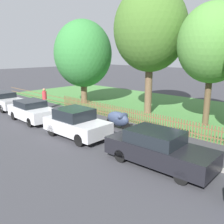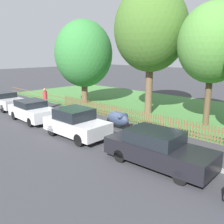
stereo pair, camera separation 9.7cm
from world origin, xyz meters
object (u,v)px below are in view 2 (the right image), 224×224
(parked_car_black_saloon, at_px, (32,111))
(tree_behind_motorcycle, at_px, (151,29))
(parked_car_red_compact, at_px, (157,149))
(covered_motorcycle, at_px, (118,119))
(pedestrian_near_fence, at_px, (45,97))
(parked_car_navy_estate, at_px, (76,123))
(tree_nearest_kerb, at_px, (84,54))
(tree_mid_park, at_px, (213,44))
(parked_car_silver_hatchback, at_px, (4,100))

(parked_car_black_saloon, height_order, tree_behind_motorcycle, tree_behind_motorcycle)
(parked_car_red_compact, bearing_deg, covered_motorcycle, 148.93)
(parked_car_black_saloon, height_order, covered_motorcycle, parked_car_black_saloon)
(tree_behind_motorcycle, height_order, pedestrian_near_fence, tree_behind_motorcycle)
(parked_car_navy_estate, xyz_separation_m, tree_behind_motorcycle, (-0.46, 7.37, 5.42))
(parked_car_red_compact, xyz_separation_m, tree_nearest_kerb, (-12.30, 6.34, 3.72))
(parked_car_navy_estate, bearing_deg, parked_car_red_compact, -0.22)
(tree_behind_motorcycle, bearing_deg, tree_mid_park, -1.63)
(pedestrian_near_fence, bearing_deg, tree_behind_motorcycle, -127.57)
(covered_motorcycle, bearing_deg, pedestrian_near_fence, -178.75)
(covered_motorcycle, relative_size, tree_behind_motorcycle, 0.20)
(parked_car_black_saloon, xyz_separation_m, pedestrian_near_fence, (-2.50, 2.54, 0.26))
(tree_behind_motorcycle, bearing_deg, parked_car_silver_hatchback, -143.15)
(parked_car_navy_estate, distance_m, parked_car_red_compact, 5.31)
(parked_car_red_compact, height_order, tree_behind_motorcycle, tree_behind_motorcycle)
(parked_car_navy_estate, bearing_deg, tree_mid_park, 58.48)
(tree_nearest_kerb, bearing_deg, tree_behind_motorcycle, 8.14)
(parked_car_red_compact, bearing_deg, tree_mid_park, 96.65)
(tree_mid_park, relative_size, pedestrian_near_fence, 4.31)
(parked_car_red_compact, height_order, tree_nearest_kerb, tree_nearest_kerb)
(parked_car_navy_estate, relative_size, parked_car_red_compact, 0.84)
(parked_car_silver_hatchback, bearing_deg, parked_car_black_saloon, -3.64)
(parked_car_black_saloon, height_order, tree_mid_park, tree_mid_park)
(parked_car_red_compact, relative_size, tree_nearest_kerb, 0.62)
(tree_mid_park, bearing_deg, parked_car_black_saloon, -141.10)
(parked_car_silver_hatchback, xyz_separation_m, covered_motorcycle, (10.76, 2.35, -0.05))
(parked_car_silver_hatchback, height_order, pedestrian_near_fence, pedestrian_near_fence)
(parked_car_red_compact, bearing_deg, pedestrian_near_fence, 167.19)
(covered_motorcycle, height_order, pedestrian_near_fence, pedestrian_near_fence)
(parked_car_navy_estate, bearing_deg, tree_nearest_kerb, 136.04)
(parked_car_black_saloon, distance_m, pedestrian_near_fence, 3.57)
(tree_behind_motorcycle, height_order, tree_mid_park, tree_behind_motorcycle)
(parked_car_red_compact, height_order, covered_motorcycle, parked_car_red_compact)
(pedestrian_near_fence, bearing_deg, parked_car_silver_hatchback, 57.25)
(parked_car_silver_hatchback, xyz_separation_m, parked_car_red_compact, (15.27, -0.15, 0.01))
(parked_car_silver_hatchback, bearing_deg, parked_car_navy_estate, -1.82)
(parked_car_silver_hatchback, height_order, parked_car_red_compact, parked_car_red_compact)
(parked_car_black_saloon, distance_m, tree_nearest_kerb, 7.79)
(tree_mid_park, bearing_deg, tree_behind_motorcycle, 178.37)
(parked_car_silver_hatchback, relative_size, parked_car_navy_estate, 1.10)
(tree_nearest_kerb, distance_m, pedestrian_near_fence, 5.26)
(parked_car_red_compact, relative_size, tree_mid_park, 0.61)
(tree_behind_motorcycle, bearing_deg, parked_car_navy_estate, -86.42)
(parked_car_silver_hatchback, bearing_deg, pedestrian_near_fence, 39.89)
(parked_car_red_compact, xyz_separation_m, tree_behind_motorcycle, (-5.77, 7.27, 5.47))
(pedestrian_near_fence, bearing_deg, covered_motorcycle, -162.27)
(parked_car_navy_estate, distance_m, covered_motorcycle, 2.73)
(parked_car_silver_hatchback, bearing_deg, parked_car_red_compact, -0.93)
(parked_car_black_saloon, relative_size, tree_behind_motorcycle, 0.43)
(parked_car_black_saloon, bearing_deg, covered_motorcycle, 27.05)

